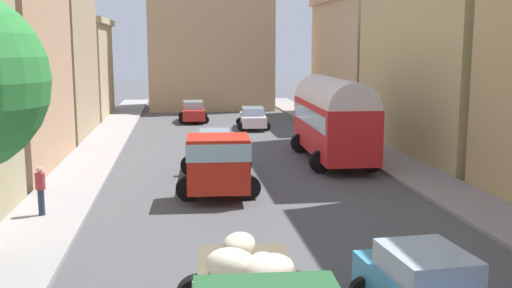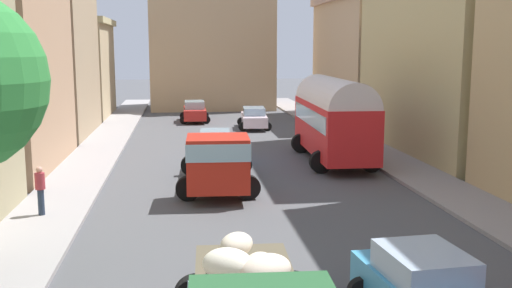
% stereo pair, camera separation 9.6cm
% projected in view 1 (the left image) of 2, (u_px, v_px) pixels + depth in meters
% --- Properties ---
extents(ground_plane, '(154.00, 154.00, 0.00)m').
position_uv_depth(ground_plane, '(242.00, 165.00, 28.25)').
color(ground_plane, '#4D4E52').
extents(sidewalk_left, '(2.50, 70.00, 0.14)m').
position_uv_depth(sidewalk_left, '(85.00, 167.00, 27.31)').
color(sidewalk_left, '#979394').
rests_on(sidewalk_left, ground).
extents(sidewalk_right, '(2.50, 70.00, 0.14)m').
position_uv_depth(sidewalk_right, '(389.00, 159.00, 29.17)').
color(sidewalk_right, gray).
rests_on(sidewalk_right, ground).
extents(building_left_2, '(4.42, 9.74, 9.53)m').
position_uv_depth(building_left_2, '(6.00, 64.00, 26.43)').
color(building_left_2, tan).
rests_on(building_left_2, ground).
extents(building_left_3, '(5.48, 9.65, 12.02)m').
position_uv_depth(building_left_3, '(45.00, 38.00, 36.35)').
color(building_left_3, tan).
rests_on(building_left_3, ground).
extents(building_left_4, '(5.92, 9.09, 7.72)m').
position_uv_depth(building_left_4, '(72.00, 68.00, 46.76)').
color(building_left_4, tan).
rests_on(building_left_4, ground).
extents(building_right_2, '(5.41, 13.81, 14.42)m').
position_uv_depth(building_right_2, '(447.00, 14.00, 30.79)').
color(building_right_2, tan).
rests_on(building_right_2, ground).
extents(building_right_3, '(6.34, 13.28, 9.45)m').
position_uv_depth(building_right_3, '(368.00, 57.00, 44.99)').
color(building_right_3, tan).
rests_on(building_right_3, ground).
extents(distant_church, '(10.86, 6.97, 18.25)m').
position_uv_depth(distant_church, '(210.00, 36.00, 53.00)').
color(distant_church, tan).
rests_on(distant_church, ground).
extents(parked_bus_1, '(3.42, 8.40, 4.07)m').
position_uv_depth(parked_bus_1, '(333.00, 116.00, 28.68)').
color(parked_bus_1, red).
rests_on(parked_bus_1, ground).
extents(cargo_truck_1, '(3.29, 7.30, 2.38)m').
position_uv_depth(cargo_truck_1, '(217.00, 161.00, 22.73)').
color(cargo_truck_1, red).
rests_on(cargo_truck_1, ground).
extents(car_0, '(2.39, 3.85, 1.49)m').
position_uv_depth(car_0, '(214.00, 145.00, 29.19)').
color(car_0, '#4695C5').
rests_on(car_0, ground).
extents(car_1, '(2.22, 4.23, 1.55)m').
position_uv_depth(car_1, '(193.00, 111.00, 44.34)').
color(car_1, red).
rests_on(car_1, ground).
extents(car_2, '(2.48, 3.74, 1.54)m').
position_uv_depth(car_2, '(425.00, 288.00, 11.88)').
color(car_2, '#3E96C6').
rests_on(car_2, ground).
extents(car_3, '(2.38, 4.35, 1.45)m').
position_uv_depth(car_3, '(253.00, 118.00, 40.71)').
color(car_3, white).
rests_on(car_3, ground).
extents(pedestrian_1, '(0.40, 0.40, 1.73)m').
position_uv_depth(pedestrian_1, '(41.00, 189.00, 19.13)').
color(pedestrian_1, '#263245').
rests_on(pedestrian_1, ground).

